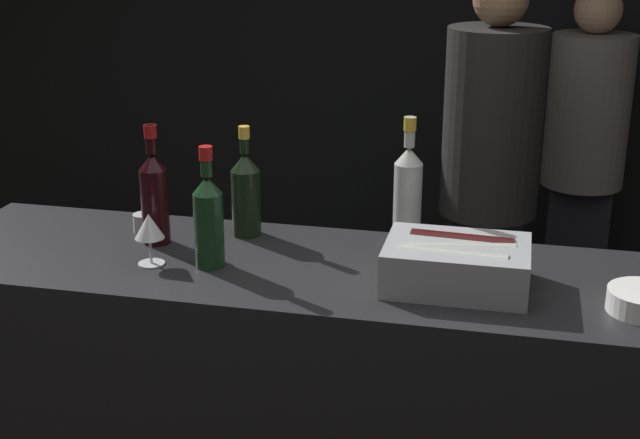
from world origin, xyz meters
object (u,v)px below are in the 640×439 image
(rose_wine_bottle, at_px, (408,193))
(person_blond_tee, at_px, (584,149))
(ice_bin_with_bottles, at_px, (457,262))
(red_wine_bottle_tall, at_px, (154,194))
(champagne_bottle, at_px, (246,192))
(person_in_hoodie, at_px, (490,172))
(red_wine_bottle_burgundy, at_px, (208,217))
(candle_votive, at_px, (144,223))
(wine_glass, at_px, (149,228))

(rose_wine_bottle, relative_size, person_blond_tee, 0.22)
(ice_bin_with_bottles, xyz_separation_m, red_wine_bottle_tall, (-0.85, 0.12, 0.08))
(ice_bin_with_bottles, xyz_separation_m, person_blond_tee, (0.42, 2.07, -0.22))
(champagne_bottle, relative_size, person_in_hoodie, 0.18)
(person_in_hoodie, bearing_deg, red_wine_bottle_burgundy, -122.03)
(ice_bin_with_bottles, relative_size, red_wine_bottle_burgundy, 1.09)
(candle_votive, bearing_deg, person_in_hoodie, 51.33)
(wine_glass, height_order, rose_wine_bottle, rose_wine_bottle)
(champagne_bottle, distance_m, person_in_hoodie, 1.33)
(ice_bin_with_bottles, height_order, wine_glass, wine_glass)
(rose_wine_bottle, relative_size, red_wine_bottle_burgundy, 1.13)
(candle_votive, bearing_deg, person_blond_tee, 54.18)
(champagne_bottle, bearing_deg, red_wine_bottle_burgundy, -95.06)
(ice_bin_with_bottles, xyz_separation_m, candle_votive, (-0.93, 0.20, -0.04))
(wine_glass, xyz_separation_m, champagne_bottle, (0.18, 0.28, 0.03))
(candle_votive, distance_m, red_wine_bottle_burgundy, 0.37)
(ice_bin_with_bottles, bearing_deg, candle_votive, 167.91)
(red_wine_bottle_burgundy, bearing_deg, wine_glass, -171.29)
(candle_votive, distance_m, champagne_bottle, 0.32)
(ice_bin_with_bottles, bearing_deg, champagne_bottle, 159.03)
(person_in_hoodie, distance_m, person_blond_tee, 0.79)
(candle_votive, height_order, person_blond_tee, person_blond_tee)
(person_in_hoodie, bearing_deg, red_wine_bottle_tall, -131.09)
(rose_wine_bottle, xyz_separation_m, champagne_bottle, (-0.46, -0.01, -0.02))
(ice_bin_with_bottles, xyz_separation_m, person_in_hoodie, (0.02, 1.38, -0.16))
(ice_bin_with_bottles, bearing_deg, red_wine_bottle_burgundy, -178.90)
(candle_votive, bearing_deg, red_wine_bottle_tall, -47.28)
(wine_glass, relative_size, person_in_hoodie, 0.08)
(wine_glass, distance_m, rose_wine_bottle, 0.71)
(person_in_hoodie, bearing_deg, ice_bin_with_bottles, -97.36)
(candle_votive, relative_size, rose_wine_bottle, 0.17)
(candle_votive, bearing_deg, red_wine_bottle_burgundy, -36.96)
(red_wine_bottle_burgundy, xyz_separation_m, champagne_bottle, (0.02, 0.25, -0.01))
(ice_bin_with_bottles, distance_m, person_in_hoodie, 1.39)
(champagne_bottle, height_order, person_in_hoodie, person_in_hoodie)
(ice_bin_with_bottles, distance_m, red_wine_bottle_burgundy, 0.65)
(red_wine_bottle_tall, distance_m, rose_wine_bottle, 0.70)
(rose_wine_bottle, height_order, person_blond_tee, person_blond_tee)
(red_wine_bottle_tall, bearing_deg, person_blond_tee, 56.82)
(wine_glass, relative_size, red_wine_bottle_burgundy, 0.43)
(red_wine_bottle_tall, relative_size, person_in_hoodie, 0.20)
(ice_bin_with_bottles, bearing_deg, red_wine_bottle_tall, 172.11)
(candle_votive, bearing_deg, wine_glass, -62.41)
(candle_votive, xyz_separation_m, person_in_hoodie, (0.95, 1.18, -0.12))
(wine_glass, height_order, person_blond_tee, person_blond_tee)
(red_wine_bottle_tall, xyz_separation_m, red_wine_bottle_burgundy, (0.21, -0.13, -0.01))
(wine_glass, height_order, candle_votive, wine_glass)
(red_wine_bottle_tall, xyz_separation_m, person_blond_tee, (1.27, 1.95, -0.30))
(red_wine_bottle_burgundy, xyz_separation_m, person_in_hoodie, (0.67, 1.39, -0.23))
(ice_bin_with_bottles, relative_size, person_blond_tee, 0.22)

